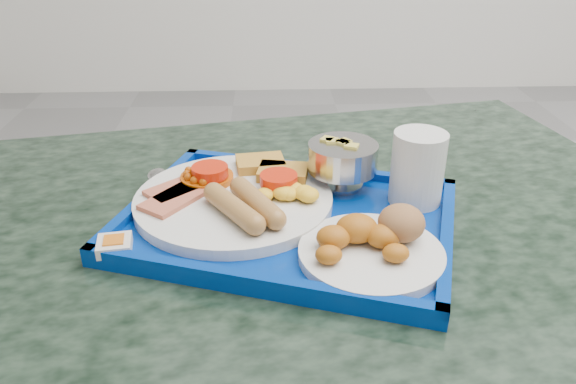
# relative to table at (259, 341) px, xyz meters

# --- Properties ---
(table) EXTENTS (1.40, 1.07, 0.79)m
(table) POSITION_rel_table_xyz_m (0.00, 0.00, 0.00)
(table) COLOR slate
(table) RESTS_ON floor
(tray) EXTENTS (0.51, 0.44, 0.03)m
(tray) POSITION_rel_table_xyz_m (0.05, 0.00, 0.21)
(tray) COLOR navy
(tray) RESTS_ON table
(main_plate) EXTENTS (0.28, 0.28, 0.04)m
(main_plate) POSITION_rel_table_xyz_m (-0.02, 0.04, 0.23)
(main_plate) COLOR silver
(main_plate) RESTS_ON tray
(bread_plate) EXTENTS (0.18, 0.18, 0.06)m
(bread_plate) POSITION_rel_table_xyz_m (0.15, -0.09, 0.24)
(bread_plate) COLOR silver
(bread_plate) RESTS_ON tray
(fruit_bowl) EXTENTS (0.10, 0.10, 0.07)m
(fruit_bowl) POSITION_rel_table_xyz_m (0.13, 0.09, 0.26)
(fruit_bowl) COLOR #A8A8AA
(fruit_bowl) RESTS_ON tray
(juice_cup) EXTENTS (0.07, 0.07, 0.10)m
(juice_cup) POSITION_rel_table_xyz_m (0.23, 0.04, 0.27)
(juice_cup) COLOR silver
(juice_cup) RESTS_ON tray
(spoon) EXTENTS (0.03, 0.17, 0.01)m
(spoon) POSITION_rel_table_xyz_m (-0.15, 0.11, 0.22)
(spoon) COLOR #A8A8AA
(spoon) RESTS_ON tray
(knife) EXTENTS (0.06, 0.17, 0.00)m
(knife) POSITION_rel_table_xyz_m (-0.17, 0.06, 0.22)
(knife) COLOR #A8A8AA
(knife) RESTS_ON tray
(jam_packet) EXTENTS (0.05, 0.05, 0.02)m
(jam_packet) POSITION_rel_table_xyz_m (-0.17, -0.07, 0.23)
(jam_packet) COLOR silver
(jam_packet) RESTS_ON tray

